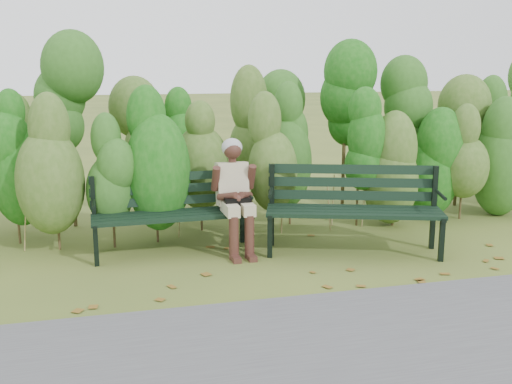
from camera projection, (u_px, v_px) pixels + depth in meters
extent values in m
plane|color=#485824|center=(264.00, 266.00, 6.50)|extent=(80.00, 80.00, 0.00)
cube|color=#474749|center=(342.00, 360.00, 4.41)|extent=(60.00, 2.50, 0.01)
cylinder|color=#47381E|center=(7.00, 217.00, 6.97)|extent=(0.03, 0.03, 0.80)
ellipsoid|color=#2D5C1D|center=(3.00, 163.00, 6.84)|extent=(0.64, 0.64, 1.44)
cylinder|color=#47381E|center=(62.00, 214.00, 7.12)|extent=(0.03, 0.03, 0.80)
ellipsoid|color=#2D5C1D|center=(59.00, 161.00, 6.99)|extent=(0.64, 0.64, 1.44)
cylinder|color=#47381E|center=(115.00, 211.00, 7.27)|extent=(0.03, 0.03, 0.80)
ellipsoid|color=#2D5C1D|center=(112.00, 159.00, 7.14)|extent=(0.64, 0.64, 1.44)
cylinder|color=#47381E|center=(165.00, 208.00, 7.42)|extent=(0.03, 0.03, 0.80)
ellipsoid|color=#2D5C1D|center=(164.00, 157.00, 7.29)|extent=(0.64, 0.64, 1.44)
cylinder|color=#47381E|center=(214.00, 205.00, 7.57)|extent=(0.03, 0.03, 0.80)
ellipsoid|color=#2D5C1D|center=(213.00, 155.00, 7.44)|extent=(0.64, 0.64, 1.44)
cylinder|color=#47381E|center=(261.00, 202.00, 7.72)|extent=(0.03, 0.03, 0.80)
ellipsoid|color=#2D5C1D|center=(261.00, 153.00, 7.59)|extent=(0.64, 0.64, 1.44)
cylinder|color=#47381E|center=(306.00, 200.00, 7.87)|extent=(0.03, 0.03, 0.80)
ellipsoid|color=#2D5C1D|center=(306.00, 152.00, 7.73)|extent=(0.64, 0.64, 1.44)
cylinder|color=#47381E|center=(349.00, 197.00, 8.02)|extent=(0.03, 0.03, 0.80)
ellipsoid|color=#2D5C1D|center=(350.00, 150.00, 7.88)|extent=(0.64, 0.64, 1.44)
cylinder|color=#47381E|center=(390.00, 195.00, 8.17)|extent=(0.03, 0.03, 0.80)
ellipsoid|color=#2D5C1D|center=(393.00, 148.00, 8.03)|extent=(0.64, 0.64, 1.44)
cylinder|color=#47381E|center=(431.00, 193.00, 8.31)|extent=(0.03, 0.03, 0.80)
ellipsoid|color=#2D5C1D|center=(433.00, 147.00, 8.18)|extent=(0.64, 0.64, 1.44)
cylinder|color=#47381E|center=(469.00, 190.00, 8.46)|extent=(0.03, 0.03, 0.80)
ellipsoid|color=#2D5C1D|center=(473.00, 145.00, 8.33)|extent=(0.64, 0.64, 1.44)
cylinder|color=#47381E|center=(507.00, 188.00, 8.61)|extent=(0.03, 0.03, 0.80)
ellipsoid|color=#2D5C1D|center=(511.00, 144.00, 8.48)|extent=(0.64, 0.64, 1.44)
cylinder|color=#47381E|center=(23.00, 188.00, 7.91)|extent=(0.04, 0.04, 1.10)
ellipsoid|color=#13570F|center=(17.00, 121.00, 7.72)|extent=(0.70, 0.70, 1.98)
cylinder|color=#47381E|center=(83.00, 185.00, 8.09)|extent=(0.04, 0.04, 1.10)
ellipsoid|color=#13570F|center=(79.00, 120.00, 7.91)|extent=(0.70, 0.70, 1.98)
cylinder|color=#47381E|center=(141.00, 182.00, 8.28)|extent=(0.04, 0.04, 1.10)
ellipsoid|color=#13570F|center=(138.00, 118.00, 8.10)|extent=(0.70, 0.70, 1.98)
cylinder|color=#47381E|center=(196.00, 180.00, 8.47)|extent=(0.04, 0.04, 1.10)
ellipsoid|color=#13570F|center=(194.00, 117.00, 8.28)|extent=(0.70, 0.70, 1.98)
cylinder|color=#47381E|center=(248.00, 177.00, 8.65)|extent=(0.04, 0.04, 1.10)
ellipsoid|color=#13570F|center=(248.00, 116.00, 8.47)|extent=(0.70, 0.70, 1.98)
cylinder|color=#47381E|center=(299.00, 175.00, 8.84)|extent=(0.04, 0.04, 1.10)
ellipsoid|color=#13570F|center=(300.00, 115.00, 8.66)|extent=(0.70, 0.70, 1.98)
cylinder|color=#47381E|center=(347.00, 172.00, 9.03)|extent=(0.04, 0.04, 1.10)
ellipsoid|color=#13570F|center=(349.00, 114.00, 8.85)|extent=(0.70, 0.70, 1.98)
cylinder|color=#47381E|center=(393.00, 170.00, 9.21)|extent=(0.04, 0.04, 1.10)
ellipsoid|color=#13570F|center=(396.00, 113.00, 9.03)|extent=(0.70, 0.70, 1.98)
cylinder|color=#47381E|center=(438.00, 168.00, 9.40)|extent=(0.04, 0.04, 1.10)
ellipsoid|color=#13570F|center=(441.00, 112.00, 9.22)|extent=(0.70, 0.70, 1.98)
cylinder|color=#47381E|center=(481.00, 166.00, 9.59)|extent=(0.04, 0.04, 1.10)
ellipsoid|color=#13570F|center=(485.00, 111.00, 9.41)|extent=(0.70, 0.70, 1.98)
cube|color=brown|center=(164.00, 273.00, 6.28)|extent=(0.11, 0.11, 0.01)
cube|color=brown|center=(340.00, 238.00, 7.55)|extent=(0.11, 0.10, 0.01)
cube|color=brown|center=(296.00, 255.00, 6.86)|extent=(0.09, 0.10, 0.01)
cube|color=brown|center=(14.00, 304.00, 5.45)|extent=(0.11, 0.11, 0.01)
cube|color=brown|center=(20.00, 282.00, 6.00)|extent=(0.11, 0.11, 0.01)
cube|color=brown|center=(421.00, 237.00, 7.58)|extent=(0.11, 0.11, 0.01)
cube|color=brown|center=(430.00, 256.00, 6.83)|extent=(0.11, 0.11, 0.01)
cube|color=brown|center=(380.00, 286.00, 5.91)|extent=(0.10, 0.11, 0.01)
cube|color=brown|center=(432.00, 241.00, 7.43)|extent=(0.10, 0.08, 0.01)
cube|color=brown|center=(369.00, 241.00, 7.39)|extent=(0.11, 0.11, 0.01)
cube|color=brown|center=(403.00, 265.00, 6.50)|extent=(0.11, 0.11, 0.01)
cube|color=brown|center=(309.00, 289.00, 5.81)|extent=(0.11, 0.11, 0.01)
cube|color=brown|center=(393.00, 271.00, 6.32)|extent=(0.11, 0.10, 0.01)
cube|color=brown|center=(166.00, 271.00, 6.31)|extent=(0.11, 0.09, 0.01)
cube|color=brown|center=(36.00, 327.00, 4.97)|extent=(0.11, 0.10, 0.01)
cube|color=brown|center=(379.00, 242.00, 7.36)|extent=(0.09, 0.08, 0.01)
cube|color=brown|center=(113.00, 287.00, 5.88)|extent=(0.10, 0.09, 0.01)
cube|color=brown|center=(378.00, 294.00, 5.70)|extent=(0.11, 0.11, 0.01)
cube|color=brown|center=(435.00, 233.00, 7.75)|extent=(0.10, 0.08, 0.01)
cube|color=brown|center=(156.00, 273.00, 6.27)|extent=(0.08, 0.10, 0.01)
cube|color=black|center=(176.00, 220.00, 6.65)|extent=(1.82, 0.15, 0.04)
cube|color=black|center=(174.00, 217.00, 6.77)|extent=(1.82, 0.15, 0.04)
cube|color=black|center=(172.00, 214.00, 6.89)|extent=(1.82, 0.15, 0.04)
cube|color=black|center=(171.00, 212.00, 7.01)|extent=(1.82, 0.15, 0.04)
cube|color=black|center=(170.00, 201.00, 7.07)|extent=(1.82, 0.10, 0.11)
cube|color=black|center=(169.00, 189.00, 7.06)|extent=(1.82, 0.10, 0.11)
cube|color=black|center=(169.00, 177.00, 7.04)|extent=(1.82, 0.10, 0.11)
cube|color=black|center=(96.00, 246.00, 6.45)|extent=(0.05, 0.05, 0.46)
cube|color=black|center=(94.00, 216.00, 6.82)|extent=(0.05, 0.05, 0.91)
cube|color=black|center=(95.00, 222.00, 6.60)|extent=(0.06, 0.51, 0.04)
cylinder|color=black|center=(93.00, 204.00, 6.51)|extent=(0.05, 0.38, 0.04)
cube|color=black|center=(251.00, 234.00, 6.91)|extent=(0.05, 0.05, 0.46)
cube|color=black|center=(242.00, 206.00, 7.28)|extent=(0.05, 0.05, 0.91)
cube|color=black|center=(247.00, 212.00, 7.06)|extent=(0.06, 0.51, 0.04)
cylinder|color=black|center=(248.00, 195.00, 6.97)|extent=(0.05, 0.38, 0.04)
cube|color=black|center=(356.00, 216.00, 6.63)|extent=(1.93, 0.75, 0.04)
cube|color=black|center=(354.00, 213.00, 6.77)|extent=(1.93, 0.75, 0.04)
cube|color=black|center=(353.00, 210.00, 6.90)|extent=(1.93, 0.75, 0.04)
cube|color=black|center=(352.00, 207.00, 7.04)|extent=(1.93, 0.75, 0.04)
cube|color=black|center=(352.00, 195.00, 7.11)|extent=(1.91, 0.69, 0.12)
cube|color=black|center=(352.00, 182.00, 7.10)|extent=(1.91, 0.69, 0.12)
cube|color=black|center=(353.00, 169.00, 7.08)|extent=(1.91, 0.69, 0.12)
cube|color=black|center=(270.00, 236.00, 6.74)|extent=(0.07, 0.07, 0.50)
cube|color=black|center=(272.00, 205.00, 7.15)|extent=(0.07, 0.07, 1.00)
cube|color=black|center=(271.00, 212.00, 6.91)|extent=(0.23, 0.54, 0.04)
cylinder|color=black|center=(271.00, 192.00, 6.80)|extent=(0.17, 0.41, 0.04)
cube|color=black|center=(442.00, 240.00, 6.60)|extent=(0.07, 0.07, 0.50)
cube|color=black|center=(434.00, 208.00, 7.02)|extent=(0.07, 0.07, 1.00)
cube|color=black|center=(438.00, 215.00, 6.77)|extent=(0.23, 0.54, 0.04)
cylinder|color=black|center=(441.00, 195.00, 6.67)|extent=(0.17, 0.41, 0.04)
cube|color=beige|center=(230.00, 209.00, 6.77)|extent=(0.15, 0.42, 0.13)
cube|color=beige|center=(246.00, 207.00, 6.82)|extent=(0.15, 0.42, 0.13)
cylinder|color=#42231B|center=(234.00, 238.00, 6.67)|extent=(0.11, 0.11, 0.50)
cylinder|color=#42231B|center=(249.00, 237.00, 6.72)|extent=(0.11, 0.11, 0.50)
cube|color=#42231B|center=(236.00, 259.00, 6.64)|extent=(0.09, 0.20, 0.06)
cube|color=#42231B|center=(251.00, 257.00, 6.69)|extent=(0.09, 0.20, 0.06)
cube|color=beige|center=(232.00, 184.00, 7.01)|extent=(0.37, 0.26, 0.52)
cylinder|color=#42231B|center=(232.00, 161.00, 6.93)|extent=(0.09, 0.09, 0.10)
sphere|color=#42231B|center=(232.00, 150.00, 6.89)|extent=(0.21, 0.21, 0.21)
ellipsoid|color=gray|center=(232.00, 148.00, 6.91)|extent=(0.24, 0.23, 0.22)
cylinder|color=#42231B|center=(216.00, 179.00, 6.86)|extent=(0.10, 0.21, 0.31)
cylinder|color=#42231B|center=(251.00, 177.00, 6.97)|extent=(0.10, 0.21, 0.31)
cylinder|color=#42231B|center=(228.00, 196.00, 6.80)|extent=(0.23, 0.26, 0.13)
cylinder|color=#42231B|center=(245.00, 195.00, 6.85)|extent=(0.23, 0.27, 0.13)
sphere|color=#42231B|center=(238.00, 199.00, 6.77)|extent=(0.11, 0.11, 0.11)
cube|color=black|center=(238.00, 204.00, 6.80)|extent=(0.30, 0.13, 0.16)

